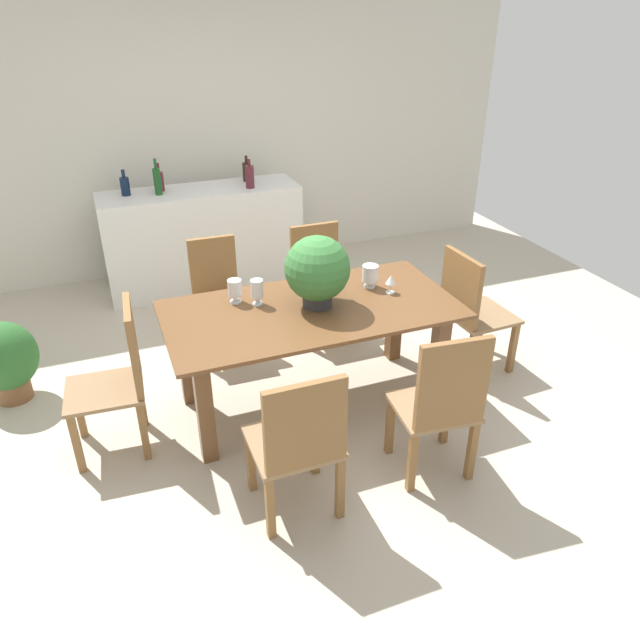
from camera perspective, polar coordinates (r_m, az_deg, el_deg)
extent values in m
plane|color=#BCB29E|center=(4.54, -1.68, -6.20)|extent=(7.04, 7.04, 0.00)
cube|color=beige|center=(6.38, -10.11, 16.50)|extent=(6.40, 0.10, 2.60)
cube|color=brown|center=(3.99, -0.82, 1.00)|extent=(1.94, 0.97, 0.03)
cube|color=brown|center=(3.75, -10.81, -8.46)|extent=(0.10, 0.10, 0.73)
cube|color=brown|center=(4.24, 11.16, -3.64)|extent=(0.10, 0.10, 0.73)
cube|color=brown|center=(4.29, -12.59, -3.43)|extent=(0.10, 0.10, 0.73)
cube|color=brown|center=(4.73, 7.05, 0.30)|extent=(0.10, 0.10, 0.73)
cube|color=brown|center=(4.25, -21.84, -7.84)|extent=(0.05, 0.05, 0.43)
cube|color=brown|center=(3.96, -22.02, -10.76)|extent=(0.05, 0.05, 0.43)
cube|color=brown|center=(4.21, -16.57, -7.14)|extent=(0.05, 0.05, 0.43)
cube|color=brown|center=(3.93, -16.32, -10.03)|extent=(0.05, 0.05, 0.43)
cube|color=#8F6F4C|center=(3.95, -19.72, -6.29)|extent=(0.49, 0.46, 0.03)
cube|color=brown|center=(3.79, -17.24, -2.35)|extent=(0.07, 0.39, 0.54)
cube|color=brown|center=(3.68, -0.45, -11.67)|extent=(0.04, 0.04, 0.43)
cube|color=brown|center=(3.59, -6.55, -13.08)|extent=(0.04, 0.04, 0.43)
cube|color=brown|center=(3.42, 1.90, -15.52)|extent=(0.04, 0.04, 0.43)
cube|color=brown|center=(3.32, -4.73, -17.20)|extent=(0.04, 0.04, 0.43)
cube|color=#8F6F4C|center=(3.34, -2.54, -11.46)|extent=(0.47, 0.46, 0.03)
cube|color=brown|center=(3.02, -1.36, -10.00)|extent=(0.43, 0.04, 0.50)
cube|color=brown|center=(4.87, -0.84, -0.61)|extent=(0.04, 0.04, 0.43)
cube|color=brown|center=(5.00, 3.21, 0.16)|extent=(0.04, 0.04, 0.43)
cube|color=brown|center=(5.21, -2.40, 1.42)|extent=(0.04, 0.04, 0.43)
cube|color=brown|center=(5.33, 1.44, 2.09)|extent=(0.04, 0.04, 0.43)
cube|color=#8F6F4C|center=(5.00, 0.36, 3.10)|extent=(0.45, 0.48, 0.03)
cube|color=brown|center=(5.08, -0.54, 6.58)|extent=(0.42, 0.04, 0.46)
cube|color=brown|center=(4.72, -10.71, -2.21)|extent=(0.04, 0.04, 0.43)
cube|color=brown|center=(4.77, -6.87, -1.55)|extent=(0.04, 0.04, 0.43)
cube|color=brown|center=(5.01, -11.42, -0.34)|extent=(0.04, 0.04, 0.43)
cube|color=brown|center=(5.06, -7.79, 0.27)|extent=(0.04, 0.04, 0.43)
cube|color=#8F6F4C|center=(4.78, -9.41, 1.43)|extent=(0.41, 0.42, 0.03)
cube|color=brown|center=(4.84, -10.09, 5.04)|extent=(0.37, 0.05, 0.48)
cube|color=brown|center=(4.81, 17.75, -2.50)|extent=(0.05, 0.05, 0.43)
cube|color=brown|center=(5.07, 14.95, -0.41)|extent=(0.05, 0.05, 0.43)
cube|color=brown|center=(4.59, 14.09, -3.54)|extent=(0.05, 0.05, 0.43)
cube|color=brown|center=(4.86, 11.36, -1.30)|extent=(0.05, 0.05, 0.43)
cube|color=#8F6F4C|center=(4.72, 14.87, 0.47)|extent=(0.48, 0.49, 0.03)
cube|color=brown|center=(4.49, 13.17, 2.97)|extent=(0.06, 0.43, 0.51)
cube|color=brown|center=(3.98, 11.79, -8.79)|extent=(0.05, 0.05, 0.43)
cube|color=brown|center=(3.84, 6.63, -9.84)|extent=(0.05, 0.05, 0.43)
cube|color=brown|center=(3.75, 14.14, -11.83)|extent=(0.05, 0.05, 0.43)
cube|color=brown|center=(3.60, 8.69, -13.11)|extent=(0.05, 0.05, 0.43)
cube|color=#8F6F4C|center=(3.65, 10.63, -8.09)|extent=(0.49, 0.46, 0.03)
cube|color=brown|center=(3.35, 12.44, -6.00)|extent=(0.42, 0.08, 0.55)
cylinder|color=#333338|center=(3.99, -0.25, 2.08)|extent=(0.20, 0.20, 0.11)
sphere|color=#387538|center=(3.90, -0.26, 4.89)|extent=(0.43, 0.43, 0.43)
sphere|color=#DB9EB2|center=(3.76, -0.50, 4.96)|extent=(0.04, 0.04, 0.04)
sphere|color=#DB9EB2|center=(4.07, 1.37, 5.38)|extent=(0.05, 0.05, 0.05)
sphere|color=#DB9EB2|center=(3.77, -0.92, 4.67)|extent=(0.04, 0.04, 0.04)
sphere|color=#DB9EB2|center=(3.97, -2.14, 6.65)|extent=(0.06, 0.06, 0.06)
sphere|color=#DB9EB2|center=(3.93, -2.09, 5.54)|extent=(0.05, 0.05, 0.05)
cylinder|color=silver|center=(4.28, 4.71, 3.20)|extent=(0.08, 0.08, 0.01)
cylinder|color=silver|center=(4.27, 4.72, 3.49)|extent=(0.02, 0.02, 0.04)
cylinder|color=silver|center=(4.24, 4.76, 4.42)|extent=(0.11, 0.11, 0.12)
cylinder|color=silver|center=(4.09, -7.97, 1.75)|extent=(0.08, 0.08, 0.01)
cylinder|color=silver|center=(4.08, -7.99, 2.06)|extent=(0.03, 0.03, 0.04)
cylinder|color=silver|center=(4.05, -8.06, 3.02)|extent=(0.09, 0.09, 0.11)
cylinder|color=silver|center=(4.04, -5.90, 1.56)|extent=(0.07, 0.07, 0.01)
cylinder|color=silver|center=(4.03, -5.92, 1.92)|extent=(0.03, 0.03, 0.05)
cylinder|color=silver|center=(3.99, -5.97, 2.98)|extent=(0.08, 0.08, 0.12)
cylinder|color=silver|center=(4.21, 6.63, 2.61)|extent=(0.06, 0.06, 0.00)
cylinder|color=silver|center=(4.20, 6.66, 3.04)|extent=(0.01, 0.01, 0.07)
cone|color=silver|center=(4.17, 6.71, 3.83)|extent=(0.07, 0.07, 0.06)
cube|color=silver|center=(6.01, -10.94, 7.55)|extent=(1.86, 0.55, 0.97)
cylinder|color=#0F1E38|center=(5.83, -17.94, 11.92)|extent=(0.08, 0.08, 0.16)
cylinder|color=#0F1E38|center=(5.80, -18.11, 13.02)|extent=(0.03, 0.03, 0.07)
cylinder|color=#194C1E|center=(5.75, -15.11, 12.50)|extent=(0.07, 0.07, 0.24)
cylinder|color=#194C1E|center=(5.71, -15.32, 14.07)|extent=(0.03, 0.03, 0.09)
cylinder|color=black|center=(6.05, -6.93, 13.73)|extent=(0.08, 0.08, 0.18)
cylinder|color=black|center=(6.02, -7.00, 14.85)|extent=(0.03, 0.03, 0.07)
cylinder|color=#511E28|center=(5.81, -6.65, 13.28)|extent=(0.08, 0.08, 0.21)
cylinder|color=#511E28|center=(5.78, -6.73, 14.56)|extent=(0.03, 0.03, 0.06)
cylinder|color=#511E28|center=(5.87, -14.93, 12.51)|extent=(0.08, 0.08, 0.17)
cylinder|color=#511E28|center=(5.84, -15.09, 13.72)|extent=(0.03, 0.03, 0.09)
cylinder|color=brown|center=(4.89, -26.99, -5.72)|extent=(0.24, 0.24, 0.18)
ellipsoid|color=#2D662D|center=(4.76, -27.69, -3.03)|extent=(0.45, 0.45, 0.50)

